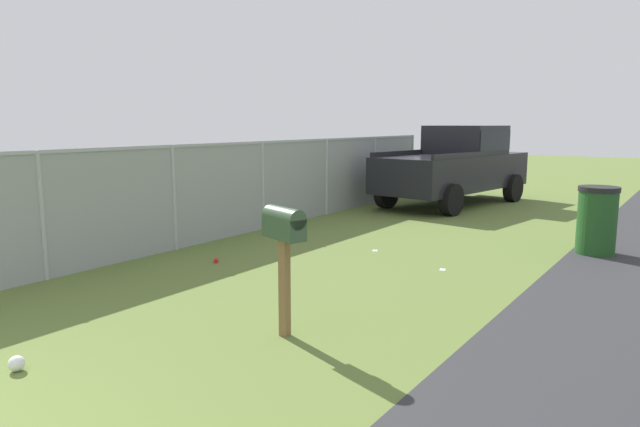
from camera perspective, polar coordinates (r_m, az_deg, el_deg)
The scene contains 8 objects.
mailbox at distance 5.73m, azimuth -3.61°, elevation -1.96°, with size 0.36×0.55×1.34m.
pickup_truck at distance 15.75m, azimuth 13.44°, elevation 4.92°, with size 5.28×2.71×2.09m.
trash_bin at distance 10.53m, azimuth 25.87°, elevation -0.60°, with size 0.65×0.65×1.13m.
fence_section at distance 10.84m, azimuth -9.72°, elevation 2.57°, with size 16.44×0.07×1.80m.
litter_bag_far_scatter at distance 5.84m, azimuth -27.99°, elevation -13.07°, with size 0.14×0.14×0.14m, color silver.
litter_wrapper_near_hydrant at distance 8.74m, azimuth 12.11°, elevation -5.48°, with size 0.12×0.08×0.01m, color silver.
litter_wrapper_by_mailbox at distance 9.84m, azimuth 5.50°, elevation -3.69°, with size 0.12×0.08×0.01m, color silver.
litter_can_midfield_a at distance 9.13m, azimuth -10.32°, elevation -4.62°, with size 0.07×0.07×0.12m, color red.
Camera 1 is at (-0.35, -4.31, 2.16)m, focal length 32.12 mm.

